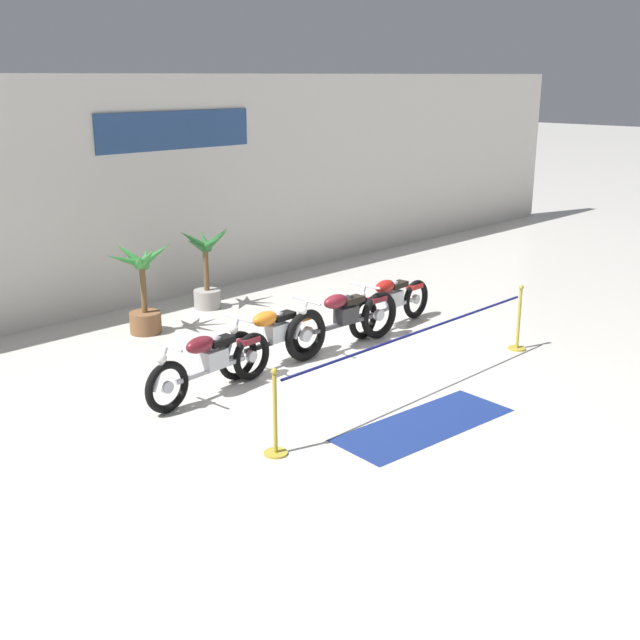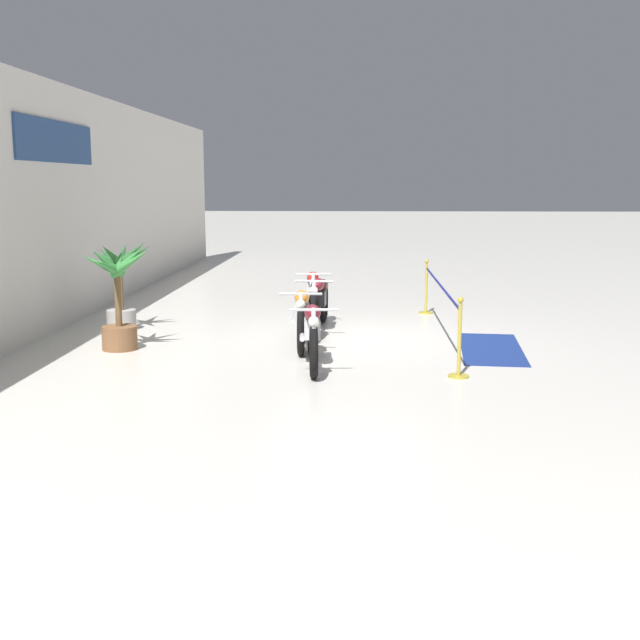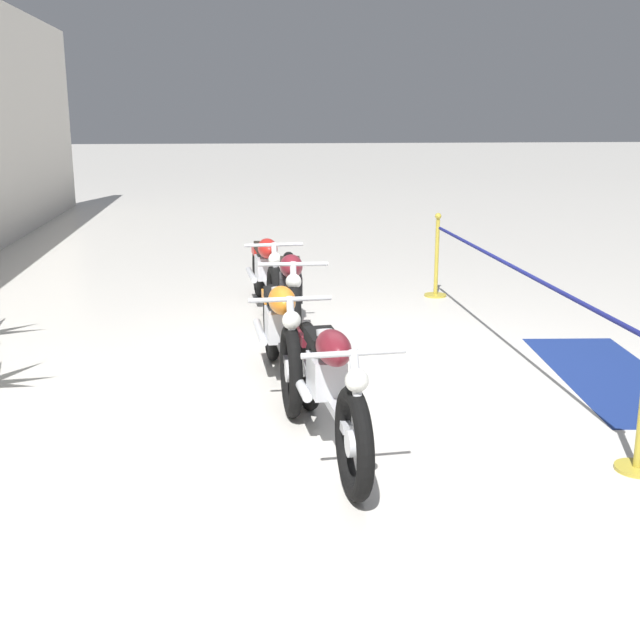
# 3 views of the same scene
# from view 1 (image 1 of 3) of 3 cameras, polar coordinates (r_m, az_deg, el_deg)

# --- Properties ---
(ground_plane) EXTENTS (120.00, 120.00, 0.00)m
(ground_plane) POSITION_cam_1_polar(r_m,az_deg,el_deg) (11.99, 1.36, -3.33)
(ground_plane) COLOR silver
(back_wall) EXTENTS (28.00, 0.29, 4.20)m
(back_wall) POSITION_cam_1_polar(r_m,az_deg,el_deg) (15.36, -12.79, 8.87)
(back_wall) COLOR silver
(back_wall) RESTS_ON ground
(motorcycle_maroon_0) EXTENTS (2.23, 0.62, 0.92)m
(motorcycle_maroon_0) POSITION_cam_1_polar(r_m,az_deg,el_deg) (10.90, -7.80, -3.04)
(motorcycle_maroon_0) COLOR black
(motorcycle_maroon_0) RESTS_ON ground
(motorcycle_orange_1) EXTENTS (2.19, 0.62, 0.93)m
(motorcycle_orange_1) POSITION_cam_1_polar(r_m,az_deg,el_deg) (11.89, -3.32, -1.14)
(motorcycle_orange_1) COLOR black
(motorcycle_orange_1) RESTS_ON ground
(motorcycle_maroon_2) EXTENTS (2.40, 0.62, 0.97)m
(motorcycle_maroon_2) POSITION_cam_1_polar(r_m,az_deg,el_deg) (12.62, 1.67, 0.03)
(motorcycle_maroon_2) COLOR black
(motorcycle_maroon_2) RESTS_ON ground
(motorcycle_red_3) EXTENTS (2.23, 0.62, 0.92)m
(motorcycle_red_3) POSITION_cam_1_polar(r_m,az_deg,el_deg) (13.74, 5.02, 1.28)
(motorcycle_red_3) COLOR black
(motorcycle_red_3) RESTS_ON ground
(potted_palm_left_of_row) EXTENTS (1.21, 1.06, 1.58)m
(potted_palm_left_of_row) POSITION_cam_1_polar(r_m,az_deg,el_deg) (14.93, -8.09, 3.74)
(potted_palm_left_of_row) COLOR gray
(potted_palm_left_of_row) RESTS_ON ground
(potted_palm_right_of_row) EXTENTS (1.19, 1.07, 1.61)m
(potted_palm_right_of_row) POSITION_cam_1_polar(r_m,az_deg,el_deg) (13.65, -12.46, 2.27)
(potted_palm_right_of_row) COLOR brown
(potted_palm_right_of_row) RESTS_ON ground
(stanchion_far_left) EXTENTS (5.22, 0.28, 1.05)m
(stanchion_far_left) POSITION_cam_1_polar(r_m,az_deg,el_deg) (10.05, 3.02, -3.47)
(stanchion_far_left) COLOR gold
(stanchion_far_left) RESTS_ON ground
(stanchion_mid_left) EXTENTS (0.28, 0.28, 1.05)m
(stanchion_mid_left) POSITION_cam_1_polar(r_m,az_deg,el_deg) (13.01, 13.91, -0.54)
(stanchion_mid_left) COLOR gold
(stanchion_mid_left) RESTS_ON ground
(floor_banner) EXTENTS (2.52, 1.12, 0.01)m
(floor_banner) POSITION_cam_1_polar(r_m,az_deg,el_deg) (10.14, 7.43, -7.38)
(floor_banner) COLOR navy
(floor_banner) RESTS_ON ground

